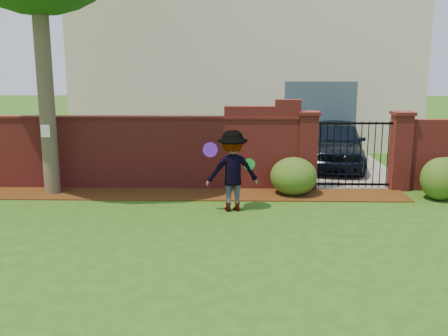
{
  "coord_description": "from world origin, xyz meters",
  "views": [
    {
      "loc": [
        0.67,
        -7.87,
        2.99
      ],
      "look_at": [
        0.45,
        1.4,
        1.05
      ],
      "focal_mm": 40.26,
      "sensor_mm": 36.0,
      "label": 1
    }
  ],
  "objects_px": {
    "frisbee_purple": "(210,150)",
    "frisbee_green": "(249,164)",
    "man": "(232,171)",
    "car": "(336,144)"
  },
  "relations": [
    {
      "from": "man",
      "to": "frisbee_purple",
      "type": "relative_size",
      "value": 5.65
    },
    {
      "from": "frisbee_purple",
      "to": "frisbee_green",
      "type": "relative_size",
      "value": 1.24
    },
    {
      "from": "man",
      "to": "frisbee_purple",
      "type": "xyz_separation_m",
      "value": [
        -0.44,
        -0.26,
        0.49
      ]
    },
    {
      "from": "car",
      "to": "man",
      "type": "xyz_separation_m",
      "value": [
        -2.96,
        -4.41,
        0.14
      ]
    },
    {
      "from": "frisbee_purple",
      "to": "frisbee_green",
      "type": "distance_m",
      "value": 0.89
    },
    {
      "from": "man",
      "to": "frisbee_green",
      "type": "height_order",
      "value": "man"
    },
    {
      "from": "frisbee_purple",
      "to": "car",
      "type": "bearing_deg",
      "value": 53.94
    },
    {
      "from": "frisbee_green",
      "to": "man",
      "type": "bearing_deg",
      "value": 179.11
    },
    {
      "from": "frisbee_purple",
      "to": "frisbee_green",
      "type": "xyz_separation_m",
      "value": [
        0.78,
        0.26,
        -0.34
      ]
    },
    {
      "from": "frisbee_green",
      "to": "car",
      "type": "bearing_deg",
      "value": 59.29
    }
  ]
}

